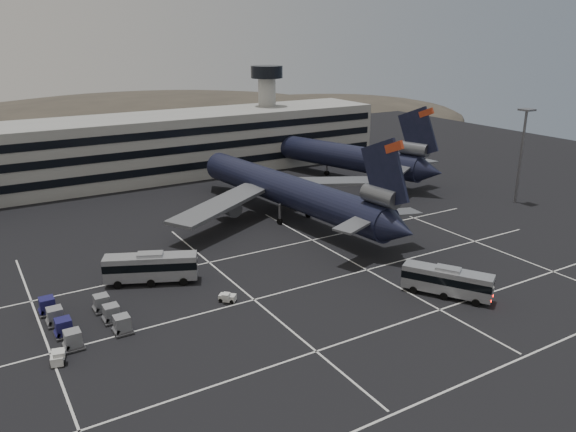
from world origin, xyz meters
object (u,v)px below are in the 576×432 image
object	(u,v)px
bus_far	(151,266)
uld_cluster	(82,318)
bus_near	(447,280)
tug_a	(58,357)
trijet_main	(289,191)

from	to	relation	value
bus_far	uld_cluster	xyz separation A→B (m)	(-10.50, -7.24, -1.38)
bus_near	tug_a	xyz separation A→B (m)	(-45.04, 9.43, -1.52)
trijet_main	bus_near	distance (m)	37.08
trijet_main	bus_far	world-z (taller)	trijet_main
bus_near	bus_far	world-z (taller)	bus_far
bus_near	uld_cluster	bearing A→B (deg)	127.38
tug_a	bus_near	bearing A→B (deg)	2.13
bus_near	uld_cluster	distance (m)	44.23
bus_far	uld_cluster	distance (m)	12.83
trijet_main	uld_cluster	xyz separation A→B (m)	(-40.29, -20.99, -4.27)
bus_near	trijet_main	bearing A→B (deg)	59.99
trijet_main	tug_a	world-z (taller)	trijet_main
tug_a	uld_cluster	world-z (taller)	uld_cluster
trijet_main	tug_a	xyz separation A→B (m)	(-44.09, -27.51, -4.61)
trijet_main	uld_cluster	size ratio (longest dim) A/B	4.72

